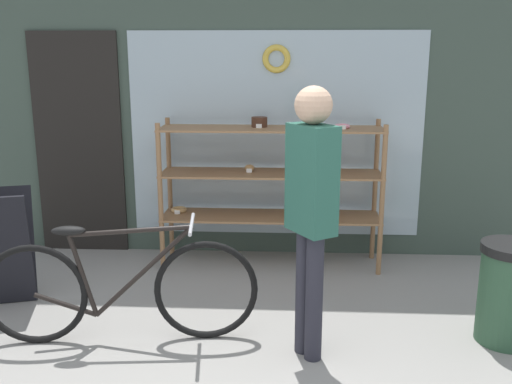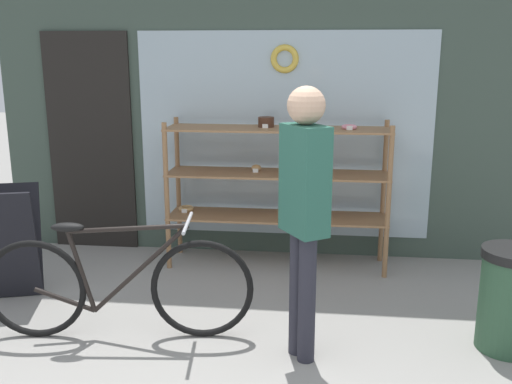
# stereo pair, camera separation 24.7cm
# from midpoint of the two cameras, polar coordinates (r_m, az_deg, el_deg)

# --- Properties ---
(storefront_facade) EXTENTS (5.08, 0.13, 3.54)m
(storefront_facade) POSITION_cam_midpoint_polar(r_m,az_deg,el_deg) (5.35, -1.97, 11.72)
(storefront_facade) COLOR #3D4C42
(storefront_facade) RESTS_ON ground_plane
(display_case) EXTENTS (1.97, 0.45, 1.35)m
(display_case) POSITION_cam_midpoint_polar(r_m,az_deg,el_deg) (5.09, 0.03, 1.65)
(display_case) COLOR #8E6642
(display_case) RESTS_ON ground_plane
(bicycle) EXTENTS (1.82, 0.46, 0.83)m
(bicycle) POSITION_cam_midpoint_polar(r_m,az_deg,el_deg) (3.98, -15.23, -9.37)
(bicycle) COLOR black
(bicycle) RESTS_ON ground_plane
(pedestrian) EXTENTS (0.33, 0.37, 1.72)m
(pedestrian) POSITION_cam_midpoint_polar(r_m,az_deg,el_deg) (3.46, 3.51, -1.05)
(pedestrian) COLOR #282833
(pedestrian) RESTS_ON ground_plane
(trash_bin) EXTENTS (0.42, 0.42, 0.69)m
(trash_bin) POSITION_cam_midpoint_polar(r_m,az_deg,el_deg) (4.15, 22.46, -9.01)
(trash_bin) COLOR #2D5138
(trash_bin) RESTS_ON ground_plane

